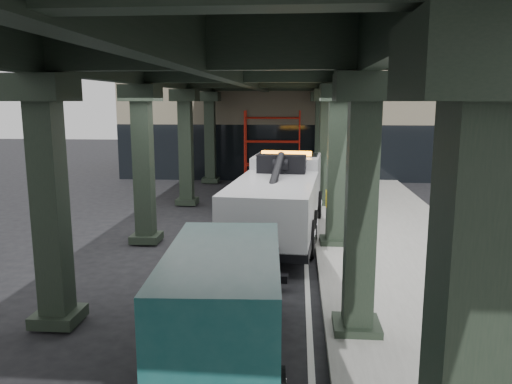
% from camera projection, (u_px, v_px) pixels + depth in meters
% --- Properties ---
extents(ground, '(90.00, 90.00, 0.00)m').
position_uv_depth(ground, '(245.00, 266.00, 13.84)').
color(ground, black).
rests_on(ground, ground).
extents(sidewalk, '(5.00, 40.00, 0.15)m').
position_uv_depth(sidewalk, '(396.00, 247.00, 15.42)').
color(sidewalk, gray).
rests_on(sidewalk, ground).
extents(lane_stripe, '(0.12, 38.00, 0.01)m').
position_uv_depth(lane_stripe, '(305.00, 246.00, 15.66)').
color(lane_stripe, silver).
rests_on(lane_stripe, ground).
extents(viaduct, '(7.40, 32.00, 6.40)m').
position_uv_depth(viaduct, '(238.00, 69.00, 14.85)').
color(viaduct, black).
rests_on(viaduct, ground).
extents(building, '(22.00, 10.00, 8.00)m').
position_uv_depth(building, '(307.00, 109.00, 32.56)').
color(building, '#C6B793').
rests_on(building, ground).
extents(scaffolding, '(3.08, 0.88, 4.00)m').
position_uv_depth(scaffolding, '(272.00, 145.00, 27.82)').
color(scaffolding, red).
rests_on(scaffolding, ground).
extents(tow_truck, '(3.14, 8.82, 2.84)m').
position_uv_depth(tow_truck, '(280.00, 195.00, 16.79)').
color(tow_truck, black).
rests_on(tow_truck, ground).
extents(towed_van, '(2.29, 5.19, 2.06)m').
position_uv_depth(towed_van, '(225.00, 299.00, 8.66)').
color(towed_van, '#124343').
rests_on(towed_van, ground).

